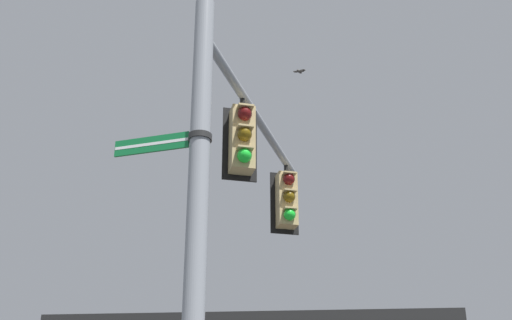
% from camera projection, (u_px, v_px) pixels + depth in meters
% --- Properties ---
extents(signal_pole, '(0.26, 0.26, 7.28)m').
position_uv_depth(signal_pole, '(196.00, 258.00, 7.91)').
color(signal_pole, gray).
rests_on(signal_pole, ground).
extents(mast_arm, '(2.67, 4.44, 0.14)m').
position_uv_depth(mast_arm, '(258.00, 119.00, 11.38)').
color(mast_arm, gray).
extents(traffic_light_nearest_pole, '(0.54, 0.49, 1.31)m').
position_uv_depth(traffic_light_nearest_pole, '(242.00, 139.00, 10.32)').
color(traffic_light_nearest_pole, black).
extents(traffic_light_mid_inner, '(0.54, 0.49, 1.31)m').
position_uv_depth(traffic_light_mid_inner, '(287.00, 199.00, 12.69)').
color(traffic_light_mid_inner, black).
extents(street_name_sign, '(1.18, 0.76, 0.22)m').
position_uv_depth(street_name_sign, '(176.00, 141.00, 8.63)').
color(street_name_sign, '#147238').
extents(bird_flying, '(0.24, 0.28, 0.10)m').
position_uv_depth(bird_flying, '(299.00, 71.00, 15.71)').
color(bird_flying, '#4C4742').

